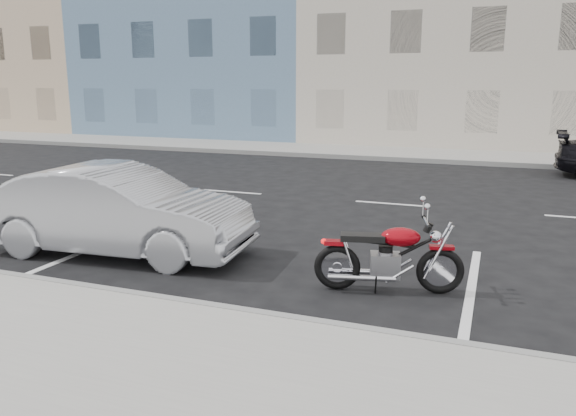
{
  "coord_description": "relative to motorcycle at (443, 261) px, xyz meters",
  "views": [
    {
      "loc": [
        0.2,
        -12.45,
        2.69
      ],
      "look_at": [
        -2.77,
        -4.56,
        0.8
      ],
      "focal_mm": 35.0,
      "sensor_mm": 36.0,
      "label": 1
    }
  ],
  "objects": [
    {
      "name": "bldg_far_west",
      "position": [
        -25.64,
        21.59,
        5.56
      ],
      "size": [
        12.0,
        12.0,
        12.0
      ],
      "primitive_type": "cube",
      "color": "tan",
      "rests_on": "ground"
    },
    {
      "name": "ground",
      "position": [
        0.36,
        5.29,
        -0.44
      ],
      "size": [
        120.0,
        120.0,
        0.0
      ],
      "primitive_type": "plane",
      "color": "black",
      "rests_on": "ground"
    },
    {
      "name": "curb_far",
      "position": [
        -4.64,
        12.29,
        -0.36
      ],
      "size": [
        80.0,
        0.12,
        0.16
      ],
      "primitive_type": "cube",
      "color": "gray",
      "rests_on": "ground"
    },
    {
      "name": "sedan_silver",
      "position": [
        -5.03,
        -0.0,
        0.26
      ],
      "size": [
        4.4,
        1.84,
        1.41
      ],
      "primitive_type": "imported",
      "rotation": [
        0.0,
        0.0,
        1.65
      ],
      "color": "#A4A6AC",
      "rests_on": "ground"
    },
    {
      "name": "bldg_blue",
      "position": [
        -13.64,
        21.59,
        6.06
      ],
      "size": [
        12.0,
        12.0,
        13.0
      ],
      "primitive_type": "cube",
      "color": "slate",
      "rests_on": "ground"
    },
    {
      "name": "curb_near",
      "position": [
        -4.64,
        -1.71,
        -0.36
      ],
      "size": [
        80.0,
        0.12,
        0.16
      ],
      "primitive_type": "cube",
      "color": "gray",
      "rests_on": "ground"
    },
    {
      "name": "motorcycle",
      "position": [
        0.0,
        0.0,
        0.0
      ],
      "size": [
        1.91,
        0.77,
        0.97
      ],
      "rotation": [
        0.0,
        0.0,
        0.24
      ],
      "color": "black",
      "rests_on": "ground"
    },
    {
      "name": "sidewalk_far",
      "position": [
        -4.64,
        13.99,
        -0.37
      ],
      "size": [
        80.0,
        3.4,
        0.15
      ],
      "primitive_type": "cube",
      "color": "gray",
      "rests_on": "ground"
    },
    {
      "name": "bldg_cream",
      "position": [
        -1.64,
        21.59,
        5.31
      ],
      "size": [
        12.0,
        12.0,
        11.5
      ],
      "primitive_type": "cube",
      "color": "#BDB2A0",
      "rests_on": "ground"
    }
  ]
}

